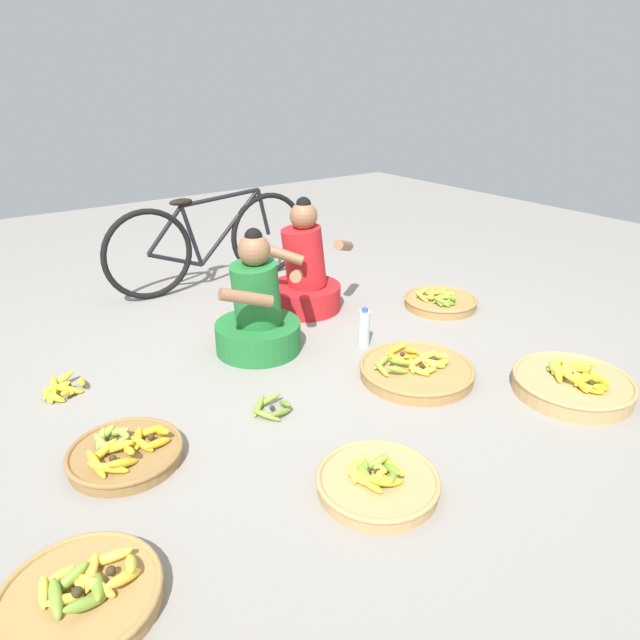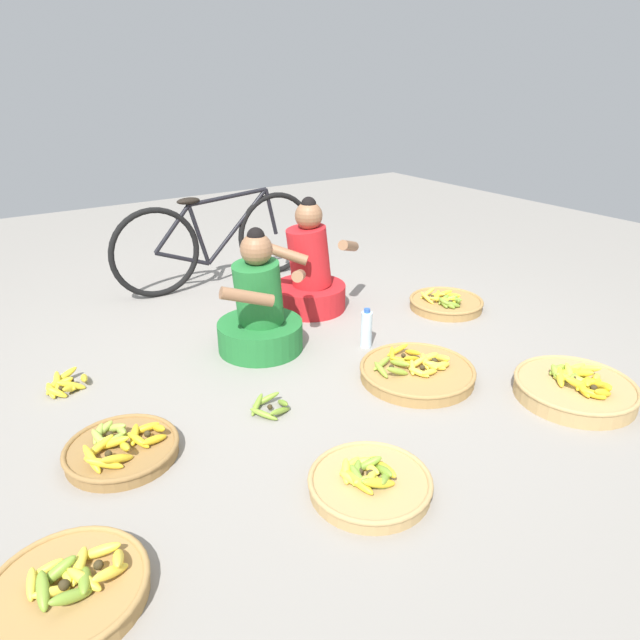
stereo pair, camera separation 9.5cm
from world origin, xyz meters
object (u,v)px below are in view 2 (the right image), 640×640
object	(u,v)px
banana_basket_back_right	(417,371)
banana_basket_front_left	(575,388)
vendor_woman_front	(260,313)
water_bottle	(366,329)
banana_basket_near_bicycle	(446,303)
bicycle_leaning	(219,241)
loose_bananas_front_right	(270,406)
banana_basket_back_center	(122,449)
vendor_woman_behind	(309,275)
banana_basket_mid_left	(370,482)
banana_basket_back_left	(68,590)
loose_bananas_front_center	(65,384)

from	to	relation	value
banana_basket_back_right	banana_basket_front_left	size ratio (longest dim) A/B	1.03
vendor_woman_front	water_bottle	world-z (taller)	vendor_woman_front
banana_basket_near_bicycle	water_bottle	bearing A→B (deg)	-169.20
bicycle_leaning	banana_basket_near_bicycle	distance (m)	1.82
loose_bananas_front_right	banana_basket_back_center	bearing A→B (deg)	176.58
vendor_woman_behind	bicycle_leaning	bearing A→B (deg)	110.36
bicycle_leaning	banana_basket_near_bicycle	size ratio (longest dim) A/B	3.23
banana_basket_mid_left	loose_bananas_front_right	bearing A→B (deg)	93.57
vendor_woman_behind	banana_basket_back_left	bearing A→B (deg)	-140.43
vendor_woman_front	bicycle_leaning	size ratio (longest dim) A/B	0.45
banana_basket_front_left	water_bottle	xyz separation A→B (m)	(-0.53, 1.09, 0.06)
banana_basket_back_center	vendor_woman_front	bearing A→B (deg)	30.42
bicycle_leaning	banana_basket_back_right	xyz separation A→B (m)	(0.25, -2.03, -0.31)
vendor_woman_behind	loose_bananas_front_center	distance (m)	1.75
bicycle_leaning	banana_basket_mid_left	xyz separation A→B (m)	(-0.55, -2.61, -0.31)
banana_basket_back_left	loose_bananas_front_right	bearing A→B (deg)	29.57
banana_basket_near_bicycle	loose_bananas_front_right	distance (m)	1.79
banana_basket_near_bicycle	banana_basket_back_left	bearing A→B (deg)	-158.73
banana_basket_back_center	water_bottle	distance (m)	1.61
banana_basket_back_right	banana_basket_near_bicycle	distance (m)	1.09
banana_basket_front_left	water_bottle	size ratio (longest dim) A/B	2.44
banana_basket_back_right	banana_basket_front_left	bearing A→B (deg)	-48.15
banana_basket_front_left	banana_basket_back_left	bearing A→B (deg)	176.28
banana_basket_back_right	loose_bananas_front_center	distance (m)	1.92
banana_basket_mid_left	banana_basket_near_bicycle	size ratio (longest dim) A/B	0.97
bicycle_leaning	banana_basket_back_center	distance (m)	2.28
banana_basket_near_bicycle	banana_basket_front_left	bearing A→B (deg)	-104.70
bicycle_leaning	banana_basket_back_right	distance (m)	2.07
vendor_woman_behind	water_bottle	world-z (taller)	vendor_woman_behind
banana_basket_near_bicycle	loose_bananas_front_right	xyz separation A→B (m)	(-1.72, -0.48, -0.02)
banana_basket_mid_left	water_bottle	xyz separation A→B (m)	(0.81, 1.06, 0.08)
loose_bananas_front_center	banana_basket_back_right	bearing A→B (deg)	-30.36
banana_basket_front_left	banana_basket_near_bicycle	bearing A→B (deg)	75.30
banana_basket_back_right	banana_basket_mid_left	distance (m)	0.99
banana_basket_back_right	water_bottle	xyz separation A→B (m)	(0.01, 0.48, 0.07)
vendor_woman_behind	banana_basket_back_right	world-z (taller)	vendor_woman_behind
banana_basket_front_left	vendor_woman_front	bearing A→B (deg)	127.46
banana_basket_near_bicycle	water_bottle	distance (m)	0.88
banana_basket_back_right	banana_basket_back_center	size ratio (longest dim) A/B	1.28
loose_bananas_front_center	bicycle_leaning	bearing A→B (deg)	36.99
vendor_woman_front	bicycle_leaning	bearing A→B (deg)	76.43
vendor_woman_front	banana_basket_mid_left	bearing A→B (deg)	-100.35
banana_basket_mid_left	vendor_woman_front	bearing A→B (deg)	79.65
bicycle_leaning	loose_bananas_front_center	world-z (taller)	bicycle_leaning
banana_basket_back_left	water_bottle	xyz separation A→B (m)	(1.95, 0.93, 0.07)
banana_basket_back_center	banana_basket_back_left	world-z (taller)	banana_basket_back_left
banana_basket_back_left	vendor_woman_front	bearing A→B (deg)	42.33
vendor_woman_behind	banana_basket_back_left	distance (m)	2.59
banana_basket_mid_left	banana_basket_front_left	bearing A→B (deg)	-1.33
vendor_woman_front	water_bottle	xyz separation A→B (m)	(0.56, -0.34, -0.12)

